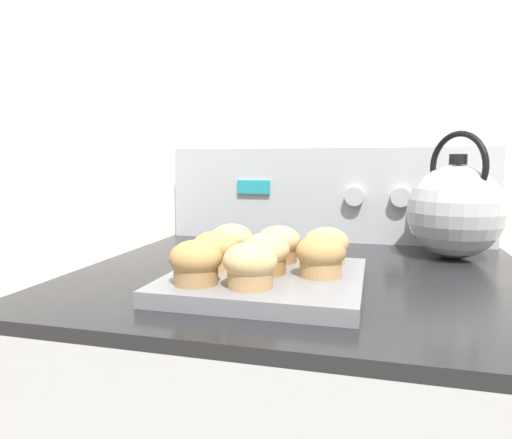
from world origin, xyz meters
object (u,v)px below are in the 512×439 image
object	(u,v)px
muffin_r0_c1	(250,265)
muffin_r2_c1	(279,244)
muffin_pan	(266,280)
muffin_r1_c0	(215,251)
muffin_r2_c0	(232,242)
tea_kettle	(455,210)
muffin_r1_c1	(266,253)
muffin_r2_c2	(326,246)
muffin_r0_c0	(196,262)
muffin_r1_c2	(321,256)

from	to	relation	value
muffin_r0_c1	muffin_r2_c1	distance (m)	0.16
muffin_pan	muffin_r0_c1	world-z (taller)	muffin_r0_c1
muffin_r0_c1	muffin_r1_c0	distance (m)	0.11
muffin_r2_c0	tea_kettle	world-z (taller)	tea_kettle
muffin_r1_c0	muffin_r1_c1	bearing A→B (deg)	0.42
muffin_r2_c1	muffin_r2_c2	xyz separation A→B (m)	(0.08, 0.00, 0.00)
muffin_r0_c0	muffin_r1_c1	world-z (taller)	same
muffin_r1_c1	muffin_r2_c2	size ratio (longest dim) A/B	1.00
muffin_r2_c1	muffin_r2_c2	bearing A→B (deg)	0.67
muffin_r0_c1	muffin_r2_c1	xyz separation A→B (m)	(0.00, 0.16, 0.00)
muffin_r0_c0	muffin_r2_c0	bearing A→B (deg)	90.90
tea_kettle	muffin_r1_c0	bearing A→B (deg)	-141.53
muffin_r1_c0	muffin_r1_c1	distance (m)	0.08
muffin_r2_c0	muffin_r2_c1	distance (m)	0.08
muffin_r0_c0	muffin_r1_c0	bearing A→B (deg)	91.48
muffin_r1_c0	muffin_r1_c1	xyz separation A→B (m)	(0.08, 0.00, 0.00)
muffin_r0_c0	muffin_r2_c2	size ratio (longest dim) A/B	1.00
muffin_r1_c0	muffin_r2_c0	size ratio (longest dim) A/B	1.00
muffin_r0_c0	muffin_pan	bearing A→B (deg)	46.66
muffin_pan	muffin_r1_c1	distance (m)	0.04
muffin_r2_c0	tea_kettle	size ratio (longest dim) A/B	0.29
muffin_r1_c2	muffin_r2_c2	bearing A→B (deg)	90.15
muffin_r1_c2	muffin_r2_c0	size ratio (longest dim) A/B	1.00
tea_kettle	muffin_r2_c0	bearing A→B (deg)	-150.16
muffin_r0_c0	muffin_r2_c2	distance (m)	0.22
muffin_r1_c0	muffin_r2_c0	bearing A→B (deg)	90.35
muffin_r0_c0	muffin_r0_c1	world-z (taller)	same
muffin_r0_c0	tea_kettle	bearing A→B (deg)	45.37
muffin_r0_c1	muffin_r2_c2	xyz separation A→B (m)	(0.08, 0.16, 0.00)
muffin_r1_c1	muffin_r1_c2	world-z (taller)	same
muffin_r1_c0	muffin_r2_c2	world-z (taller)	same
muffin_r2_c2	muffin_r0_c0	bearing A→B (deg)	-133.69
muffin_r0_c0	muffin_r2_c2	world-z (taller)	same
muffin_r1_c1	tea_kettle	world-z (taller)	tea_kettle
muffin_r2_c1	muffin_pan	bearing A→B (deg)	-90.83
muffin_r1_c1	tea_kettle	size ratio (longest dim) A/B	0.29
muffin_r0_c0	muffin_r0_c1	distance (m)	0.07
muffin_r1_c2	tea_kettle	size ratio (longest dim) A/B	0.29
muffin_r2_c2	tea_kettle	world-z (taller)	tea_kettle
muffin_r2_c0	muffin_r1_c2	bearing A→B (deg)	-26.90
muffin_r2_c1	muffin_r1_c0	bearing A→B (deg)	-134.64
muffin_r0_c1	muffin_r2_c0	size ratio (longest dim) A/B	1.00
muffin_r2_c1	muffin_r1_c1	bearing A→B (deg)	-91.68
muffin_r2_c0	muffin_r2_c1	xyz separation A→B (m)	(0.08, -0.00, 0.00)
muffin_pan	muffin_r2_c2	size ratio (longest dim) A/B	3.91
muffin_r2_c1	muffin_r1_c2	bearing A→B (deg)	-45.39
muffin_r2_c0	muffin_r2_c2	distance (m)	0.16
muffin_r2_c0	muffin_pan	bearing A→B (deg)	-45.79
muffin_pan	muffin_r0_c1	size ratio (longest dim) A/B	3.91
muffin_pan	muffin_r2_c0	world-z (taller)	muffin_r2_c0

